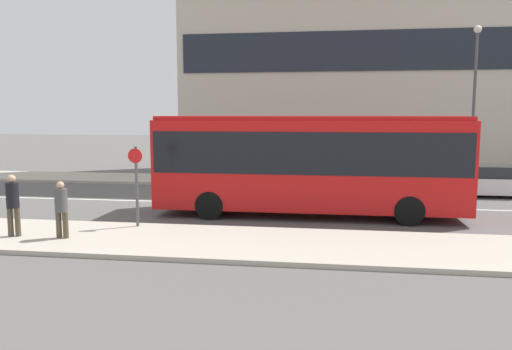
{
  "coord_description": "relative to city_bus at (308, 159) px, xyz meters",
  "views": [
    {
      "loc": [
        5.61,
        -19.19,
        3.55
      ],
      "look_at": [
        3.0,
        -1.61,
        1.35
      ],
      "focal_mm": 35.0,
      "sensor_mm": 36.0,
      "label": 1
    }
  ],
  "objects": [
    {
      "name": "sidewalk_far",
      "position": [
        -4.88,
        8.16,
        -1.92
      ],
      "size": [
        44.0,
        3.5,
        0.13
      ],
      "color": "#B2A899",
      "rests_on": "ground_plane"
    },
    {
      "name": "sidewalk_near",
      "position": [
        -4.88,
        -4.34,
        -1.92
      ],
      "size": [
        44.0,
        3.5,
        0.13
      ],
      "color": "#B2A899",
      "rests_on": "ground_plane"
    },
    {
      "name": "ground_plane",
      "position": [
        -4.88,
        1.91,
        -1.99
      ],
      "size": [
        120.0,
        120.0,
        0.0
      ],
      "primitive_type": "plane",
      "color": "#595654"
    },
    {
      "name": "pedestrian_down_pavement",
      "position": [
        -6.54,
        -4.73,
        -0.97
      ],
      "size": [
        0.35,
        0.34,
        1.58
      ],
      "rotation": [
        0.0,
        0.0,
        -0.01
      ],
      "color": "#4C4233",
      "rests_on": "sidewalk_near"
    },
    {
      "name": "lane_centerline",
      "position": [
        -4.88,
        1.91,
        -1.98
      ],
      "size": [
        41.8,
        0.16,
        0.01
      ],
      "color": "silver",
      "rests_on": "ground_plane"
    },
    {
      "name": "parked_car_0",
      "position": [
        7.59,
        5.39,
        -1.36
      ],
      "size": [
        4.51,
        1.88,
        1.32
      ],
      "color": "silver",
      "rests_on": "ground_plane"
    },
    {
      "name": "bus_stop_sign",
      "position": [
        -5.04,
        -3.05,
        -0.42
      ],
      "size": [
        0.44,
        0.12,
        2.43
      ],
      "color": "#4C4C51",
      "rests_on": "sidewalk_near"
    },
    {
      "name": "pedestrian_near_stop",
      "position": [
        -7.99,
        -4.74,
        -0.87
      ],
      "size": [
        0.35,
        0.34,
        1.74
      ],
      "rotation": [
        0.0,
        0.0,
        0.2
      ],
      "color": "#4C4233",
      "rests_on": "sidewalk_near"
    },
    {
      "name": "city_bus",
      "position": [
        0.0,
        0.0,
        0.0
      ],
      "size": [
        10.53,
        2.62,
        3.46
      ],
      "rotation": [
        0.0,
        0.0,
        -0.07
      ],
      "color": "red",
      "rests_on": "ground_plane"
    },
    {
      "name": "street_lamp",
      "position": [
        7.38,
        7.57,
        2.64
      ],
      "size": [
        0.36,
        0.36,
        7.45
      ],
      "color": "#4C4C51",
      "rests_on": "sidewalk_far"
    }
  ]
}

